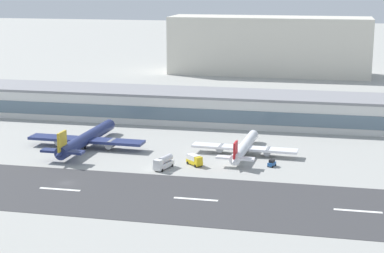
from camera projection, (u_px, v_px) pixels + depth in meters
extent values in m
plane|color=#9E9E99|center=(66.00, 183.00, 184.13)|extent=(1400.00, 1400.00, 0.00)
cube|color=#38383A|center=(59.00, 189.00, 178.89)|extent=(800.00, 37.73, 0.08)
cube|color=white|center=(60.00, 189.00, 178.80)|extent=(12.00, 1.20, 0.01)
cube|color=white|center=(196.00, 199.00, 170.83)|extent=(12.00, 1.20, 0.01)
cube|color=white|center=(358.00, 211.00, 162.21)|extent=(12.00, 1.20, 0.01)
cube|color=silver|center=(196.00, 107.00, 263.34)|extent=(187.32, 25.05, 11.29)
cube|color=slate|center=(190.00, 115.00, 251.40)|extent=(181.70, 0.30, 5.08)
cube|color=gray|center=(196.00, 93.00, 261.95)|extent=(189.19, 25.30, 1.00)
cube|color=beige|center=(269.00, 46.00, 388.47)|extent=(119.80, 32.29, 34.59)
cylinder|color=navy|center=(87.00, 138.00, 222.55)|extent=(5.68, 42.61, 4.25)
sphere|color=navy|center=(110.00, 125.00, 242.62)|extent=(4.04, 4.04, 4.04)
cone|color=navy|center=(60.00, 154.00, 202.49)|extent=(4.08, 7.77, 3.82)
cube|color=navy|center=(86.00, 140.00, 221.85)|extent=(41.44, 7.76, 0.93)
cylinder|color=gray|center=(111.00, 144.00, 219.81)|extent=(2.96, 6.04, 2.76)
cylinder|color=gray|center=(62.00, 140.00, 224.22)|extent=(2.96, 6.04, 2.76)
cube|color=navy|center=(63.00, 151.00, 204.00)|extent=(14.14, 3.98, 0.75)
cube|color=gold|center=(62.00, 142.00, 203.32)|extent=(0.87, 5.76, 6.80)
cylinder|color=black|center=(85.00, 147.00, 221.16)|extent=(0.76, 0.76, 1.17)
cylinder|color=white|center=(245.00, 146.00, 213.94)|extent=(5.17, 34.45, 3.43)
sphere|color=white|center=(253.00, 135.00, 230.08)|extent=(3.26, 3.26, 3.26)
cone|color=white|center=(234.00, 160.00, 197.80)|extent=(3.40, 6.33, 3.09)
cube|color=white|center=(244.00, 148.00, 213.37)|extent=(35.46, 6.93, 0.76)
cylinder|color=gray|center=(268.00, 151.00, 211.50)|extent=(2.47, 4.91, 2.23)
cylinder|color=gray|center=(221.00, 148.00, 215.52)|extent=(2.47, 4.91, 2.23)
cube|color=white|center=(235.00, 158.00, 199.02)|extent=(12.11, 3.44, 0.60)
cube|color=red|center=(235.00, 151.00, 198.47)|extent=(0.78, 4.66, 5.49)
cylinder|color=black|center=(244.00, 154.00, 212.82)|extent=(0.62, 0.62, 0.94)
cube|color=white|center=(164.00, 165.00, 197.99)|extent=(4.95, 8.89, 1.40)
cylinder|color=silver|center=(165.00, 159.00, 198.46)|extent=(3.68, 6.14, 2.10)
cube|color=white|center=(158.00, 163.00, 194.88)|extent=(2.88, 2.64, 1.80)
cylinder|color=black|center=(155.00, 169.00, 196.23)|extent=(0.53, 0.94, 0.90)
cylinder|color=black|center=(162.00, 170.00, 195.00)|extent=(0.53, 0.94, 0.90)
cylinder|color=black|center=(165.00, 164.00, 201.30)|extent=(0.53, 0.94, 0.90)
cylinder|color=black|center=(172.00, 165.00, 200.07)|extent=(0.53, 0.94, 0.90)
cube|color=#23569E|center=(272.00, 164.00, 200.56)|extent=(2.59, 3.55, 1.00)
cube|color=black|center=(272.00, 161.00, 200.35)|extent=(1.85, 2.24, 0.90)
cylinder|color=black|center=(268.00, 166.00, 200.16)|extent=(0.47, 0.66, 0.60)
cylinder|color=black|center=(273.00, 167.00, 199.34)|extent=(0.47, 0.66, 0.60)
cylinder|color=black|center=(271.00, 164.00, 202.01)|extent=(0.47, 0.66, 0.60)
cylinder|color=black|center=(276.00, 165.00, 201.19)|extent=(0.47, 0.66, 0.60)
cube|color=gold|center=(194.00, 162.00, 201.77)|extent=(5.99, 5.89, 1.20)
cube|color=silver|center=(193.00, 157.00, 202.03)|extent=(4.71, 4.66, 1.60)
cube|color=gold|center=(198.00, 159.00, 199.71)|extent=(2.74, 2.76, 1.50)
cylinder|color=black|center=(195.00, 166.00, 199.55)|extent=(0.84, 0.83, 0.90)
cylinder|color=black|center=(201.00, 165.00, 200.85)|extent=(0.84, 0.83, 0.90)
cylinder|color=black|center=(188.00, 163.00, 202.95)|extent=(0.84, 0.83, 0.90)
cylinder|color=black|center=(194.00, 162.00, 204.25)|extent=(0.84, 0.83, 0.90)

